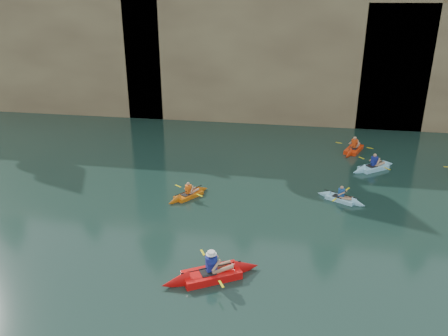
% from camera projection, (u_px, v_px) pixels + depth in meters
% --- Properties ---
extents(ground, '(160.00, 160.00, 0.00)m').
position_uv_depth(ground, '(169.00, 271.00, 16.81)').
color(ground, black).
rests_on(ground, ground).
extents(cliff, '(70.00, 16.00, 12.00)m').
position_uv_depth(cliff, '(257.00, 39.00, 42.08)').
color(cliff, tan).
rests_on(cliff, ground).
extents(cliff_slab_west, '(26.00, 2.40, 10.56)m').
position_uv_depth(cliff_slab_west, '(24.00, 52.00, 38.85)').
color(cliff_slab_west, '#94855A').
rests_on(cliff_slab_west, ground).
extents(cliff_slab_center, '(24.00, 2.40, 11.40)m').
position_uv_depth(cliff_slab_center, '(271.00, 52.00, 35.09)').
color(cliff_slab_center, '#94855A').
rests_on(cliff_slab_center, ground).
extents(sea_cave_west, '(4.50, 1.00, 4.00)m').
position_uv_depth(sea_cave_west, '(46.00, 90.00, 39.13)').
color(sea_cave_west, black).
rests_on(sea_cave_west, ground).
extents(sea_cave_center, '(3.50, 1.00, 3.20)m').
position_uv_depth(sea_cave_center, '(198.00, 101.00, 36.98)').
color(sea_cave_center, black).
rests_on(sea_cave_center, ground).
extents(sea_cave_east, '(5.00, 1.00, 4.50)m').
position_uv_depth(sea_cave_east, '(370.00, 100.00, 34.45)').
color(sea_cave_east, black).
rests_on(sea_cave_east, ground).
extents(main_kayaker, '(3.76, 2.70, 1.43)m').
position_uv_depth(main_kayaker, '(211.00, 274.00, 16.33)').
color(main_kayaker, red).
rests_on(main_kayaker, ground).
extents(kayaker_orange, '(2.06, 2.65, 1.05)m').
position_uv_depth(kayaker_orange, '(189.00, 195.00, 22.98)').
color(kayaker_orange, orange).
rests_on(kayaker_orange, ground).
extents(kayaker_ltblue_near, '(2.63, 1.88, 1.03)m').
position_uv_depth(kayaker_ltblue_near, '(341.00, 198.00, 22.57)').
color(kayaker_ltblue_near, '#98E2FF').
rests_on(kayaker_ltblue_near, ground).
extents(kayaker_red_far, '(2.40, 3.57, 1.30)m').
position_uv_depth(kayaker_red_far, '(354.00, 149.00, 29.75)').
color(kayaker_red_far, red).
rests_on(kayaker_red_far, ground).
extents(kayaker_ltblue_mid, '(3.10, 2.67, 1.27)m').
position_uv_depth(kayaker_ltblue_mid, '(373.00, 167.00, 26.61)').
color(kayaker_ltblue_mid, '#98E5FF').
rests_on(kayaker_ltblue_mid, ground).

